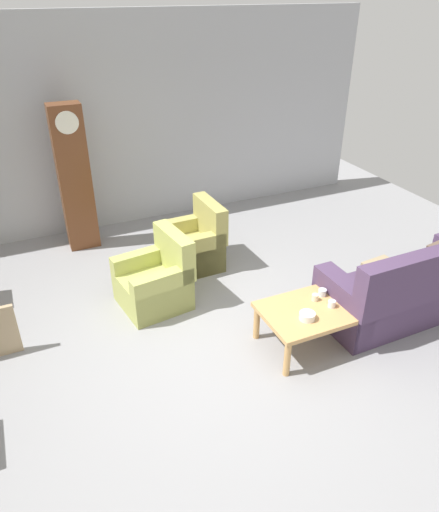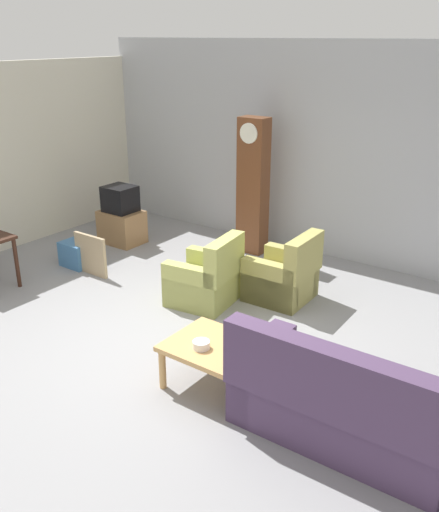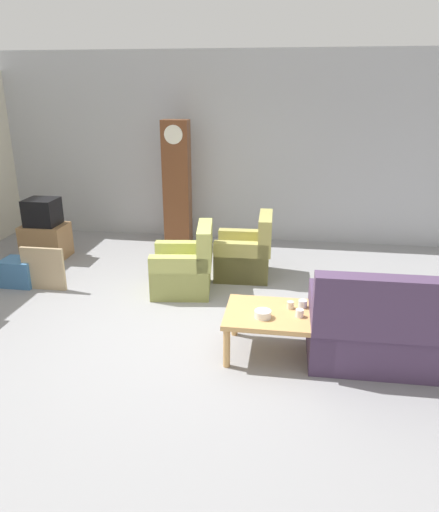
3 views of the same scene
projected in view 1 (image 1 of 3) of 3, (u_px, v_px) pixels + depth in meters
The scene contains 11 objects.
ground_plane at pixel (218, 345), 5.29m from camera, with size 10.40×10.40×0.00m, color gray.
garage_door_wall at pixel (122, 124), 7.34m from camera, with size 8.40×0.16×3.20m, color #ADAFB5.
couch_floral at pixel (409, 289), 5.62m from camera, with size 2.11×0.90×1.04m.
armchair_olive_near at pixel (156, 282), 5.84m from camera, with size 0.89×0.86×0.92m.
armchair_olive_far at pixel (193, 246), 6.65m from camera, with size 0.82×0.79×0.92m.
coffee_table_wood at pixel (307, 315), 5.10m from camera, with size 0.96×0.76×0.47m.
grandfather_clock at pixel (75, 179), 6.79m from camera, with size 0.44×0.30×2.12m.
cup_white_porcelain at pixel (332, 304), 5.10m from camera, with size 0.08×0.08×0.08m, color white.
cup_blue_rimmed at pixel (322, 292), 5.29m from camera, with size 0.09×0.09×0.08m, color silver.
cup_cream_tall at pixel (315, 297), 5.21m from camera, with size 0.07×0.07×0.07m, color beige.
bowl_white_stacked at pixel (307, 316), 4.92m from camera, with size 0.17×0.17×0.08m, color white.
Camera 1 is at (-1.67, -3.74, 3.48)m, focal length 33.53 mm.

